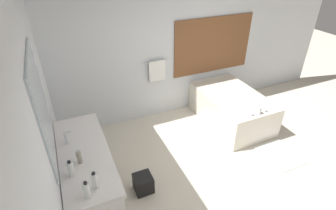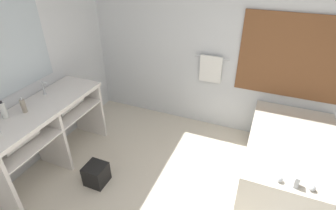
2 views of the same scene
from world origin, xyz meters
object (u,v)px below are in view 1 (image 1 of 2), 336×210
(water_bottle_1, at_px, (95,180))
(soap_dispenser, at_px, (79,157))
(waste_bin, at_px, (143,183))
(water_bottle_3, at_px, (87,190))
(water_bottle_2, at_px, (71,169))
(bathtub, at_px, (231,106))

(water_bottle_1, relative_size, soap_dispenser, 1.08)
(waste_bin, bearing_deg, water_bottle_3, -140.02)
(water_bottle_2, xyz_separation_m, waste_bin, (0.84, 0.27, -0.88))
(water_bottle_2, distance_m, soap_dispenser, 0.19)
(soap_dispenser, distance_m, waste_bin, 1.15)
(water_bottle_2, bearing_deg, water_bottle_1, -52.33)
(bathtub, bearing_deg, soap_dispenser, -159.95)
(water_bottle_1, relative_size, water_bottle_3, 1.00)
(water_bottle_3, bearing_deg, water_bottle_1, 43.81)
(water_bottle_3, bearing_deg, soap_dispenser, 90.39)
(soap_dispenser, height_order, waste_bin, soap_dispenser)
(water_bottle_2, xyz_separation_m, water_bottle_3, (0.11, -0.35, -0.00))
(water_bottle_1, height_order, waste_bin, water_bottle_1)
(water_bottle_1, distance_m, water_bottle_2, 0.33)
(bathtub, relative_size, soap_dispenser, 8.70)
(bathtub, height_order, water_bottle_3, water_bottle_3)
(water_bottle_2, relative_size, water_bottle_3, 1.00)
(water_bottle_1, bearing_deg, soap_dispenser, 102.79)
(water_bottle_2, bearing_deg, waste_bin, 17.82)
(bathtub, xyz_separation_m, water_bottle_2, (-2.98, -1.21, 0.69))
(bathtub, height_order, water_bottle_1, water_bottle_1)
(bathtub, bearing_deg, water_bottle_2, -157.86)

